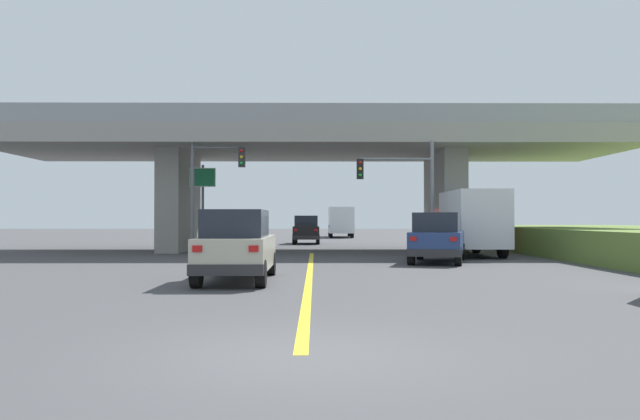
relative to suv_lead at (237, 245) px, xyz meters
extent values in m
plane|color=#424244|center=(2.03, 16.86, -1.01)|extent=(160.00, 160.00, 0.00)
cube|color=gray|center=(2.03, 16.86, 4.95)|extent=(34.28, 10.00, 0.98)
cube|color=gray|center=(-5.39, 16.86, 1.72)|extent=(1.23, 6.00, 5.47)
cube|color=gray|center=(9.46, 16.86, 1.72)|extent=(1.23, 6.00, 5.47)
cube|color=gray|center=(2.03, 12.01, 5.89)|extent=(34.28, 0.20, 0.90)
cube|color=gray|center=(2.03, 21.71, 5.89)|extent=(34.28, 0.20, 0.90)
cube|color=yellow|center=(2.03, 2.40, -1.01)|extent=(0.20, 23.67, 0.01)
cube|color=#B7B29E|center=(0.00, 0.12, -0.20)|extent=(1.85, 4.68, 0.90)
cube|color=#1E232D|center=(0.00, -0.23, 0.63)|extent=(1.63, 2.57, 0.76)
cube|color=#2D2D30|center=(0.00, -2.17, -0.51)|extent=(1.89, 0.20, 0.28)
cube|color=red|center=(-0.69, -2.24, 0.02)|extent=(0.24, 0.06, 0.16)
cube|color=red|center=(0.69, -2.24, 0.02)|extent=(0.24, 0.06, 0.16)
cylinder|color=black|center=(-0.83, 1.91, -0.65)|extent=(0.26, 0.72, 0.72)
cylinder|color=black|center=(0.83, 1.91, -0.65)|extent=(0.26, 0.72, 0.72)
cylinder|color=black|center=(-0.83, -1.67, -0.65)|extent=(0.26, 0.72, 0.72)
cylinder|color=black|center=(0.83, -1.67, -0.65)|extent=(0.26, 0.72, 0.72)
cube|color=navy|center=(7.20, 7.49, -0.20)|extent=(3.09, 4.82, 0.90)
cube|color=#1E232D|center=(7.11, 7.17, 0.63)|extent=(2.32, 2.83, 0.76)
cube|color=#2D2D30|center=(6.62, 5.39, -0.51)|extent=(1.98, 0.73, 0.28)
cube|color=red|center=(5.89, 5.52, 0.02)|extent=(0.25, 0.12, 0.16)
cube|color=red|center=(7.31, 5.12, 0.02)|extent=(0.25, 0.12, 0.16)
cylinder|color=black|center=(6.80, 9.34, -0.65)|extent=(0.44, 0.76, 0.72)
cylinder|color=black|center=(8.50, 8.87, -0.65)|extent=(0.44, 0.76, 0.72)
cylinder|color=black|center=(5.90, 6.11, -0.65)|extent=(0.44, 0.76, 0.72)
cylinder|color=black|center=(7.60, 5.63, -0.65)|extent=(0.44, 0.76, 0.72)
cube|color=red|center=(9.67, 14.69, 0.39)|extent=(2.20, 2.00, 1.90)
cube|color=silver|center=(9.67, 11.33, 0.76)|extent=(2.31, 4.71, 2.64)
cube|color=#195999|center=(9.67, 11.33, 0.10)|extent=(2.33, 4.62, 0.24)
cylinder|color=black|center=(8.67, 14.69, -0.56)|extent=(0.30, 0.90, 0.90)
cylinder|color=black|center=(10.67, 14.69, -0.56)|extent=(0.30, 0.90, 0.90)
cylinder|color=black|center=(8.67, 10.16, -0.56)|extent=(0.30, 0.90, 0.90)
cylinder|color=black|center=(10.67, 10.16, -0.56)|extent=(0.30, 0.90, 0.90)
cube|color=black|center=(1.56, 26.75, -0.20)|extent=(1.84, 4.25, 0.90)
cube|color=#1E232D|center=(1.56, 26.43, 0.63)|extent=(1.62, 2.34, 0.76)
cube|color=#2D2D30|center=(1.56, 24.68, -0.51)|extent=(1.88, 0.20, 0.28)
cube|color=red|center=(0.87, 24.61, 0.02)|extent=(0.24, 0.06, 0.16)
cube|color=red|center=(2.25, 24.61, 0.02)|extent=(0.24, 0.06, 0.16)
cylinder|color=black|center=(0.74, 28.33, -0.65)|extent=(0.26, 0.72, 0.72)
cylinder|color=black|center=(2.38, 28.33, -0.65)|extent=(0.26, 0.72, 0.72)
cylinder|color=black|center=(0.74, 25.18, -0.65)|extent=(0.26, 0.72, 0.72)
cylinder|color=black|center=(2.38, 25.18, -0.65)|extent=(0.26, 0.72, 0.72)
cylinder|color=slate|center=(7.79, 11.74, 1.74)|extent=(0.18, 0.18, 5.52)
cylinder|color=slate|center=(6.07, 11.74, 3.62)|extent=(3.44, 0.12, 0.12)
cube|color=black|center=(4.35, 11.74, 3.14)|extent=(0.32, 0.26, 0.96)
sphere|color=red|center=(4.35, 11.59, 3.44)|extent=(0.16, 0.16, 0.16)
sphere|color=gold|center=(4.35, 11.59, 3.14)|extent=(0.16, 0.16, 0.16)
sphere|color=green|center=(4.35, 11.59, 2.84)|extent=(0.16, 0.16, 0.16)
cylinder|color=#56595E|center=(-3.73, 12.18, 2.02)|extent=(0.18, 0.18, 6.07)
cylinder|color=#56595E|center=(-2.53, 12.18, 4.23)|extent=(2.39, 0.12, 0.12)
cube|color=#232326|center=(-1.34, 12.18, 3.75)|extent=(0.32, 0.26, 0.96)
sphere|color=red|center=(-1.34, 12.03, 4.05)|extent=(0.16, 0.16, 0.16)
sphere|color=gold|center=(-1.34, 12.03, 3.75)|extent=(0.16, 0.16, 0.16)
sphere|color=green|center=(-1.34, 12.03, 3.45)|extent=(0.16, 0.16, 0.16)
cylinder|color=#56595E|center=(-3.74, 15.02, 1.30)|extent=(0.14, 0.14, 4.64)
cube|color=#146638|center=(-3.74, 14.96, 2.96)|extent=(1.29, 0.08, 0.92)
cube|color=white|center=(-3.74, 14.95, 2.96)|extent=(1.37, 0.04, 1.00)
cube|color=navy|center=(4.69, 45.29, 0.39)|extent=(2.20, 2.00, 1.90)
cube|color=silver|center=(4.69, 41.71, 0.67)|extent=(2.31, 5.16, 2.47)
cube|color=#195999|center=(4.69, 41.71, 0.05)|extent=(2.33, 5.05, 0.24)
cylinder|color=black|center=(3.69, 45.29, -0.56)|extent=(0.30, 0.90, 0.90)
cylinder|color=black|center=(5.69, 45.29, -0.56)|extent=(0.30, 0.90, 0.90)
cylinder|color=black|center=(3.69, 40.42, -0.56)|extent=(0.30, 0.90, 0.90)
cylinder|color=black|center=(5.69, 40.42, -0.56)|extent=(0.30, 0.90, 0.90)
camera|label=1|loc=(2.22, -17.33, 0.74)|focal=34.31mm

